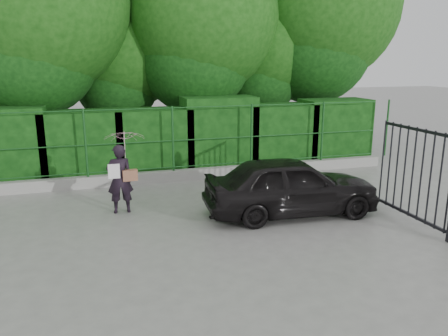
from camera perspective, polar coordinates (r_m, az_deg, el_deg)
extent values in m
plane|color=gray|center=(8.14, -3.58, -10.13)|extent=(80.00, 80.00, 0.00)
cube|color=#9E9E99|center=(12.28, -8.39, -1.14)|extent=(14.00, 0.25, 0.30)
cylinder|color=#17491B|center=(11.94, -17.64, 3.09)|extent=(0.06, 0.06, 1.80)
cylinder|color=#17491B|center=(12.11, -6.69, 3.80)|extent=(0.06, 0.06, 1.80)
cylinder|color=#17491B|center=(12.70, 3.60, 4.34)|extent=(0.06, 0.06, 1.80)
cylinder|color=#17491B|center=(13.66, 12.72, 4.71)|extent=(0.06, 0.06, 1.80)
cylinder|color=#17491B|center=(14.92, 20.49, 4.93)|extent=(0.06, 0.06, 1.80)
cylinder|color=#17491B|center=(12.21, -8.43, -0.01)|extent=(13.60, 0.03, 0.03)
cylinder|color=#17491B|center=(12.06, -8.56, 3.45)|extent=(13.60, 0.03, 0.03)
cylinder|color=#17491B|center=(11.93, -8.72, 7.71)|extent=(13.60, 0.03, 0.03)
cube|color=black|center=(13.16, -26.72, 2.53)|extent=(2.20, 1.20, 2.10)
cube|color=black|center=(12.96, -17.97, 2.85)|extent=(2.20, 1.20, 1.94)
cube|color=black|center=(13.06, -9.17, 3.42)|extent=(2.20, 1.20, 1.93)
cube|color=black|center=(13.44, -0.69, 4.55)|extent=(2.20, 1.20, 2.24)
cube|color=black|center=(14.14, 7.15, 4.33)|extent=(2.20, 1.20, 1.96)
cube|color=black|center=(15.04, 14.17, 4.79)|extent=(2.20, 1.20, 2.06)
cylinder|color=black|center=(14.55, -22.23, 8.74)|extent=(0.36, 0.36, 4.50)
sphere|color=#14470F|center=(14.60, -23.26, 19.32)|extent=(5.40, 5.40, 5.40)
cylinder|color=black|center=(15.88, -12.54, 7.52)|extent=(0.36, 0.36, 3.25)
sphere|color=#14470F|center=(15.79, -12.93, 14.57)|extent=(3.90, 3.90, 3.90)
cylinder|color=black|center=(15.24, -2.81, 9.47)|extent=(0.36, 0.36, 4.25)
sphere|color=#14470F|center=(15.25, -2.93, 19.06)|extent=(5.10, 5.10, 5.10)
cylinder|color=black|center=(16.70, 5.06, 8.53)|extent=(0.36, 0.36, 3.50)
sphere|color=#14470F|center=(16.63, 5.22, 15.75)|extent=(4.20, 4.20, 4.20)
cylinder|color=black|center=(17.14, 11.95, 10.53)|extent=(0.36, 0.36, 4.75)
sphere|color=#14470F|center=(17.21, 12.46, 20.03)|extent=(5.70, 5.70, 5.70)
cube|color=black|center=(10.04, 23.10, -5.59)|extent=(0.05, 2.00, 0.06)
cube|color=black|center=(9.63, 24.12, 4.58)|extent=(0.05, 2.00, 0.06)
cylinder|color=black|center=(9.29, 26.34, -1.65)|extent=(0.04, 0.04, 1.90)
cylinder|color=black|center=(9.47, 25.33, -1.27)|extent=(0.04, 0.04, 1.90)
cylinder|color=black|center=(9.65, 24.35, -0.90)|extent=(0.04, 0.04, 1.90)
cylinder|color=black|center=(9.83, 23.41, -0.55)|extent=(0.04, 0.04, 1.90)
cylinder|color=black|center=(10.02, 22.51, -0.20)|extent=(0.04, 0.04, 1.90)
cylinder|color=black|center=(10.21, 21.64, 0.12)|extent=(0.04, 0.04, 1.90)
cylinder|color=black|center=(10.40, 20.80, 0.44)|extent=(0.04, 0.04, 1.90)
cylinder|color=black|center=(10.59, 19.99, 0.75)|extent=(0.04, 0.04, 1.90)
imported|color=black|center=(9.86, -13.45, -1.40)|extent=(0.57, 0.37, 1.54)
imported|color=#EEB6CA|center=(9.77, -12.80, 2.42)|extent=(0.88, 0.89, 0.80)
cube|color=#8D5940|center=(9.77, -12.16, -0.92)|extent=(0.32, 0.15, 0.24)
cube|color=white|center=(9.69, -14.18, -0.43)|extent=(0.25, 0.02, 0.32)
imported|color=black|center=(9.65, 8.73, -2.26)|extent=(3.88, 1.74, 1.29)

